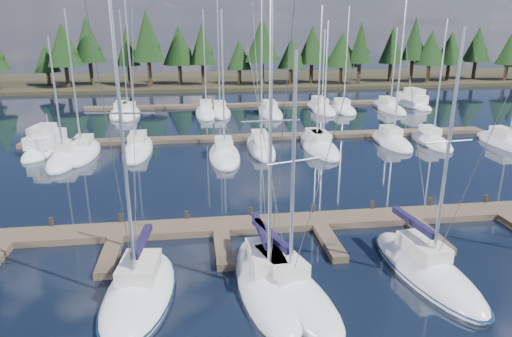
{
  "coord_description": "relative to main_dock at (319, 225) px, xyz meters",
  "views": [
    {
      "loc": [
        -7.19,
        -7.32,
        12.02
      ],
      "look_at": [
        -3.26,
        22.0,
        2.48
      ],
      "focal_mm": 32.0,
      "sensor_mm": 36.0,
      "label": 1
    }
  ],
  "objects": [
    {
      "name": "far_shore",
      "position": [
        0.0,
        72.64,
        0.1
      ],
      "size": [
        220.0,
        30.0,
        0.6
      ],
      "primitive_type": "cube",
      "color": "#302C1B",
      "rests_on": "ground"
    },
    {
      "name": "tree_line",
      "position": [
        -2.55,
        62.84,
        7.09
      ],
      "size": [
        186.41,
        11.5,
        13.61
      ],
      "color": "black",
      "rests_on": "far_shore"
    },
    {
      "name": "motor_yacht_left",
      "position": [
        -21.69,
        20.43,
        0.28
      ],
      "size": [
        4.17,
        8.98,
        4.32
      ],
      "color": "silver",
      "rests_on": "ground"
    },
    {
      "name": "back_sailboat_rows",
      "position": [
        0.73,
        27.27,
        0.06
      ],
      "size": [
        45.56,
        32.33,
        16.54
      ],
      "color": "silver",
      "rests_on": "ground"
    },
    {
      "name": "front_sailboat_1",
      "position": [
        -10.07,
        -6.09,
        0.09
      ],
      "size": [
        4.0,
        8.06,
        15.64
      ],
      "color": "silver",
      "rests_on": "ground"
    },
    {
      "name": "front_sailboat_4",
      "position": [
        3.84,
        -5.95,
        0.07
      ],
      "size": [
        3.9,
        9.06,
        12.64
      ],
      "color": "silver",
      "rests_on": "ground"
    },
    {
      "name": "front_sailboat_3",
      "position": [
        -3.38,
        -6.47,
        0.07
      ],
      "size": [
        5.26,
        9.18,
        11.8
      ],
      "color": "silver",
      "rests_on": "ground"
    },
    {
      "name": "ground",
      "position": [
        0.0,
        12.64,
        -0.2
      ],
      "size": [
        260.0,
        260.0,
        0.0
      ],
      "primitive_type": "plane",
      "color": "black",
      "rests_on": "ground"
    },
    {
      "name": "main_dock",
      "position": [
        0.0,
        0.0,
        0.0
      ],
      "size": [
        44.0,
        6.13,
        0.9
      ],
      "color": "brown",
      "rests_on": "ground"
    },
    {
      "name": "motor_yacht_right",
      "position": [
        24.85,
        39.35,
        0.29
      ],
      "size": [
        4.36,
        9.22,
        4.43
      ],
      "color": "silver",
      "rests_on": "ground"
    },
    {
      "name": "back_docks",
      "position": [
        0.0,
        32.23,
        -0.0
      ],
      "size": [
        50.0,
        21.8,
        0.4
      ],
      "color": "brown",
      "rests_on": "ground"
    },
    {
      "name": "front_sailboat_2",
      "position": [
        -4.15,
        -5.9,
        0.09
      ],
      "size": [
        3.12,
        9.02,
        14.74
      ],
      "color": "silver",
      "rests_on": "ground"
    }
  ]
}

